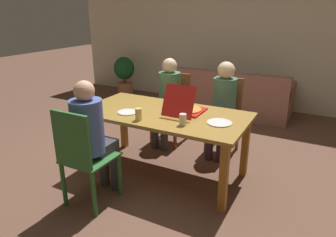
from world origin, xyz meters
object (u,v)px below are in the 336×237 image
(chair_0, at_px, (172,106))
(chair_2, at_px, (225,113))
(dining_table, at_px, (164,120))
(chair_1, at_px, (83,156))
(person_2, at_px, (223,102))
(plate_1, at_px, (219,123))
(pizza_box_0, at_px, (186,109))
(drinking_glass_1, at_px, (138,114))
(plate_0, at_px, (127,112))
(potted_plant, at_px, (124,73))
(person_0, at_px, (168,95))
(couch, at_px, (231,97))
(person_1, at_px, (92,132))
(drinking_glass_0, at_px, (183,120))

(chair_0, xyz_separation_m, chair_2, (0.79, 0.00, 0.01))
(dining_table, height_order, chair_1, chair_1)
(chair_0, height_order, person_2, person_2)
(chair_2, height_order, person_2, person_2)
(chair_0, height_order, plate_1, chair_0)
(pizza_box_0, relative_size, drinking_glass_1, 3.79)
(person_2, relative_size, plate_0, 5.61)
(dining_table, bearing_deg, potted_plant, 132.53)
(drinking_glass_1, bearing_deg, person_0, 102.97)
(dining_table, distance_m, chair_0, 1.02)
(chair_0, bearing_deg, person_2, -9.87)
(couch, bearing_deg, potted_plant, 177.89)
(plate_1, xyz_separation_m, potted_plant, (-3.09, 2.69, -0.28))
(person_0, xyz_separation_m, drinking_glass_1, (0.26, -1.13, 0.11))
(chair_0, bearing_deg, person_1, -90.00)
(person_0, relative_size, person_1, 0.98)
(chair_1, bearing_deg, dining_table, 67.86)
(drinking_glass_0, bearing_deg, person_2, 86.58)
(chair_0, distance_m, drinking_glass_0, 1.43)
(person_2, bearing_deg, person_1, -116.72)
(person_1, height_order, drinking_glass_0, person_1)
(person_0, bearing_deg, plate_1, -38.90)
(chair_0, relative_size, drinking_glass_1, 7.72)
(dining_table, relative_size, pizza_box_0, 3.87)
(chair_2, height_order, drinking_glass_1, chair_2)
(person_2, bearing_deg, dining_table, -117.38)
(chair_1, xyz_separation_m, person_2, (0.79, 1.71, 0.19))
(person_1, xyz_separation_m, plate_0, (0.02, 0.56, 0.04))
(person_2, relative_size, couch, 0.58)
(chair_0, relative_size, potted_plant, 1.16)
(person_1, distance_m, chair_2, 1.89)
(chair_1, relative_size, pizza_box_0, 2.09)
(chair_1, bearing_deg, drinking_glass_0, 42.16)
(chair_1, height_order, drinking_glass_0, chair_1)
(dining_table, xyz_separation_m, drinking_glass_0, (0.35, -0.26, 0.15))
(person_2, xyz_separation_m, couch, (-0.40, 1.76, -0.44))
(dining_table, relative_size, chair_2, 1.86)
(plate_0, relative_size, drinking_glass_1, 1.73)
(chair_1, bearing_deg, chair_2, 67.00)
(person_2, xyz_separation_m, pizza_box_0, (-0.19, -0.70, 0.08))
(dining_table, bearing_deg, person_2, 62.62)
(couch, bearing_deg, person_0, -102.30)
(pizza_box_0, distance_m, potted_plant, 3.70)
(chair_1, distance_m, plate_0, 0.75)
(person_2, height_order, potted_plant, person_2)
(person_0, height_order, drinking_glass_1, person_0)
(pizza_box_0, xyz_separation_m, couch, (-0.21, 2.46, -0.52))
(dining_table, bearing_deg, person_0, 115.19)
(person_2, distance_m, plate_1, 0.88)
(chair_1, xyz_separation_m, potted_plant, (-2.06, 3.56, -0.05))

